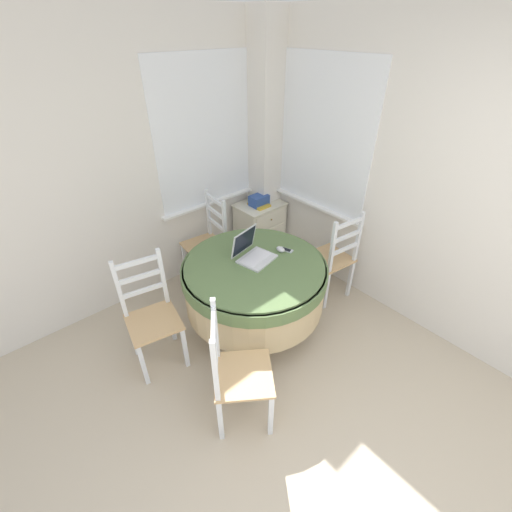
# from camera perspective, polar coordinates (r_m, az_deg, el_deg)

# --- Properties ---
(corner_room_shell) EXTENTS (4.28, 4.83, 2.55)m
(corner_room_shell) POSITION_cam_1_polar(r_m,az_deg,el_deg) (2.84, 3.88, 11.12)
(corner_room_shell) COLOR silver
(corner_room_shell) RESTS_ON ground_plane
(round_dining_table) EXTENTS (1.24, 1.24, 0.72)m
(round_dining_table) POSITION_cam_1_polar(r_m,az_deg,el_deg) (2.99, -0.27, -4.23)
(round_dining_table) COLOR #4C3D2D
(round_dining_table) RESTS_ON ground_plane
(laptop) EXTENTS (0.35, 0.34, 0.25)m
(laptop) POSITION_cam_1_polar(r_m,az_deg,el_deg) (2.91, -0.61, 0.55)
(laptop) COLOR silver
(laptop) RESTS_ON round_dining_table
(computer_mouse) EXTENTS (0.06, 0.09, 0.04)m
(computer_mouse) POSITION_cam_1_polar(r_m,az_deg,el_deg) (3.02, 4.11, 1.12)
(computer_mouse) COLOR silver
(computer_mouse) RESTS_ON round_dining_table
(cell_phone) EXTENTS (0.09, 0.13, 0.01)m
(cell_phone) POSITION_cam_1_polar(r_m,az_deg,el_deg) (3.05, 5.05, 1.02)
(cell_phone) COLOR #B2B7BC
(cell_phone) RESTS_ON round_dining_table
(dining_chair_near_back_window) EXTENTS (0.43, 0.43, 0.98)m
(dining_chair_near_back_window) POSITION_cam_1_polar(r_m,az_deg,el_deg) (3.67, -8.04, 2.16)
(dining_chair_near_back_window) COLOR tan
(dining_chair_near_back_window) RESTS_ON ground_plane
(dining_chair_near_right_window) EXTENTS (0.44, 0.44, 0.98)m
(dining_chair_near_right_window) POSITION_cam_1_polar(r_m,az_deg,el_deg) (3.47, 12.66, -0.47)
(dining_chair_near_right_window) COLOR tan
(dining_chair_near_right_window) RESTS_ON ground_plane
(dining_chair_camera_near) EXTENTS (0.55, 0.55, 0.98)m
(dining_chair_camera_near) POSITION_cam_1_polar(r_m,az_deg,el_deg) (2.42, -3.28, -18.96)
(dining_chair_camera_near) COLOR tan
(dining_chair_camera_near) RESTS_ON ground_plane
(dining_chair_left_flank) EXTENTS (0.46, 0.46, 0.98)m
(dining_chair_left_flank) POSITION_cam_1_polar(r_m,az_deg,el_deg) (2.89, -17.00, -9.68)
(dining_chair_left_flank) COLOR tan
(dining_chair_left_flank) RESTS_ON ground_plane
(corner_cabinet) EXTENTS (0.54, 0.42, 0.65)m
(corner_cabinet) POSITION_cam_1_polar(r_m,az_deg,el_deg) (4.17, 0.62, 4.65)
(corner_cabinet) COLOR silver
(corner_cabinet) RESTS_ON ground_plane
(storage_box) EXTENTS (0.21, 0.15, 0.12)m
(storage_box) POSITION_cam_1_polar(r_m,az_deg,el_deg) (3.97, 0.50, 9.27)
(storage_box) COLOR #2D4C93
(storage_box) RESTS_ON corner_cabinet
(book_on_cabinet) EXTENTS (0.18, 0.22, 0.02)m
(book_on_cabinet) POSITION_cam_1_polar(r_m,az_deg,el_deg) (3.98, 0.52, 8.54)
(book_on_cabinet) COLOR gold
(book_on_cabinet) RESTS_ON corner_cabinet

